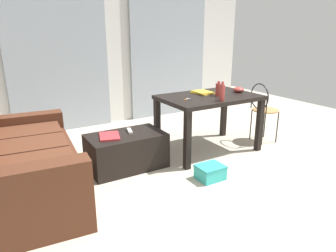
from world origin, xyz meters
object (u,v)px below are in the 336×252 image
object	(u,v)px
craft_table	(209,103)
shoebox	(210,172)
bowl	(238,90)
magazine	(109,136)
bottle_near	(222,92)
book_stack	(203,92)
coffee_table	(126,151)
tv_remote_primary	(130,131)
wire_chair	(262,105)
scissors	(186,99)
couch	(24,167)
bottle_far	(218,90)

from	to	relation	value
craft_table	shoebox	world-z (taller)	craft_table
bowl	magazine	xyz separation A→B (m)	(-1.84, 0.07, -0.36)
bottle_near	book_stack	bearing A→B (deg)	81.07
coffee_table	bowl	distance (m)	1.75
book_stack	tv_remote_primary	xyz separation A→B (m)	(-1.10, -0.06, -0.34)
tv_remote_primary	shoebox	xyz separation A→B (m)	(0.58, -0.81, -0.34)
wire_chair	magazine	xyz separation A→B (m)	(-2.21, 0.18, -0.12)
magazine	craft_table	bearing A→B (deg)	14.59
scissors	bowl	bearing A→B (deg)	0.73
scissors	tv_remote_primary	distance (m)	0.79
scissors	magazine	world-z (taller)	scissors
couch	bottle_far	world-z (taller)	bottle_far
craft_table	shoebox	xyz separation A→B (m)	(-0.51, -0.71, -0.57)
couch	shoebox	distance (m)	1.89
bottle_far	couch	bearing A→B (deg)	179.55
couch	craft_table	size ratio (longest dim) A/B	1.46
craft_table	wire_chair	distance (m)	0.87
bowl	scissors	size ratio (longest dim) A/B	1.38
craft_table	magazine	world-z (taller)	craft_table
couch	tv_remote_primary	size ratio (longest dim) A/B	9.94
magazine	coffee_table	bearing A→B (deg)	14.57
craft_table	scissors	world-z (taller)	scissors
coffee_table	bowl	size ratio (longest dim) A/B	6.14
book_stack	shoebox	bearing A→B (deg)	-120.85
couch	bottle_far	bearing A→B (deg)	-0.45
bottle_far	shoebox	distance (m)	1.14
bowl	scissors	world-z (taller)	bowl
wire_chair	bottle_far	distance (m)	0.83
shoebox	coffee_table	bearing A→B (deg)	131.37
scissors	shoebox	size ratio (longest dim) A/B	0.36
book_stack	shoebox	xyz separation A→B (m)	(-0.52, -0.87, -0.68)
couch	shoebox	size ratio (longest dim) A/B	6.36
bottle_far	bowl	size ratio (longest dim) A/B	1.34
bottle_near	scissors	world-z (taller)	bottle_near
bottle_far	book_stack	world-z (taller)	bottle_far
bottle_far	coffee_table	bearing A→B (deg)	174.28
bottle_far	magazine	distance (m)	1.50
tv_remote_primary	coffee_table	bearing A→B (deg)	-128.19
bottle_far	shoebox	xyz separation A→B (m)	(-0.59, -0.62, -0.75)
bowl	tv_remote_primary	bearing A→B (deg)	175.57
bottle_far	magazine	world-z (taller)	bottle_far
bottle_near	magazine	xyz separation A→B (m)	(-1.30, 0.37, -0.43)
couch	book_stack	bearing A→B (deg)	5.67
craft_table	shoebox	size ratio (longest dim) A/B	4.34
craft_table	magazine	bearing A→B (deg)	177.86
coffee_table	book_stack	world-z (taller)	book_stack
bottle_near	shoebox	xyz separation A→B (m)	(-0.44, -0.38, -0.77)
wire_chair	bowl	xyz separation A→B (m)	(-0.37, 0.11, 0.25)
wire_chair	craft_table	bearing A→B (deg)	171.18
wire_chair	book_stack	xyz separation A→B (m)	(-0.84, 0.30, 0.22)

